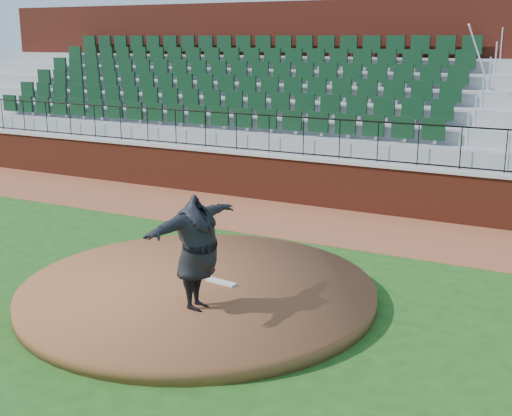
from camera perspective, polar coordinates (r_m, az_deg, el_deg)
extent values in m
plane|color=#1D4E16|center=(11.37, -3.57, -8.03)|extent=(90.00, 90.00, 0.00)
cube|color=brown|center=(15.97, 6.56, -1.43)|extent=(34.00, 3.20, 0.01)
cube|color=maroon|center=(17.28, 8.57, 1.75)|extent=(34.00, 0.35, 1.20)
cube|color=#B7B7B7|center=(17.15, 8.65, 3.87)|extent=(34.00, 0.45, 0.10)
cube|color=maroon|center=(22.23, 13.63, 9.90)|extent=(34.00, 0.50, 5.50)
cylinder|color=brown|center=(11.51, -4.95, -7.10)|extent=(6.01, 6.01, 0.25)
cube|color=silver|center=(11.50, -3.00, -6.32)|extent=(0.58, 0.21, 0.04)
imported|color=black|center=(10.20, -5.03, -3.81)|extent=(0.67, 2.24, 1.81)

